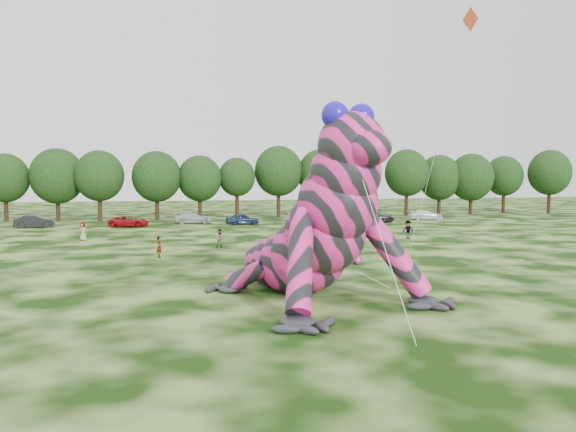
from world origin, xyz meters
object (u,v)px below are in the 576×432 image
(car_5, at_px, (321,218))
(spectator_3, at_px, (357,225))
(tree_15, at_px, (471,184))
(spectator_0, at_px, (159,247))
(spectator_2, at_px, (408,230))
(car_6, at_px, (377,217))
(tree_17, at_px, (549,182))
(tree_6, at_px, (100,186))
(car_7, at_px, (426,215))
(tree_12, at_px, (361,186))
(spectator_4, at_px, (83,231))
(tree_13, at_px, (407,183))
(tree_8, at_px, (200,187))
(inflatable_gecko, at_px, (294,202))
(car_3, at_px, (193,218))
(tree_5, at_px, (57,185))
(tree_10, at_px, (278,181))
(spectator_1, at_px, (220,238))
(tree_7, at_px, (157,186))
(car_1, at_px, (34,221))
(flying_kite, at_px, (465,39))
(car_4, at_px, (242,219))
(tree_14, at_px, (439,185))
(car_2, at_px, (129,221))
(tree_9, at_px, (237,188))
(tree_4, at_px, (5,187))
(tree_16, at_px, (504,184))
(tree_11, at_px, (321,183))

(car_5, relative_size, spectator_3, 2.31)
(tree_15, relative_size, spectator_0, 6.00)
(spectator_2, bearing_deg, car_6, 130.06)
(tree_15, xyz_separation_m, tree_17, (13.47, -1.11, 0.33))
(tree_6, xyz_separation_m, car_7, (43.55, -8.18, -4.06))
(tree_12, height_order, spectator_4, tree_12)
(tree_12, xyz_separation_m, tree_13, (7.12, -0.61, 0.58))
(tree_8, relative_size, car_5, 2.05)
(tree_6, bearing_deg, tree_17, -0.02)
(inflatable_gecko, relative_size, spectator_2, 10.39)
(car_3, height_order, car_7, car_3)
(tree_5, relative_size, tree_8, 1.10)
(tree_6, xyz_separation_m, car_3, (11.90, -6.98, -4.05))
(tree_17, relative_size, car_5, 2.36)
(tree_5, distance_m, tree_12, 43.14)
(car_6, bearing_deg, inflatable_gecko, 153.68)
(tree_10, relative_size, tree_15, 1.09)
(tree_5, relative_size, tree_6, 1.03)
(spectator_1, bearing_deg, tree_17, 31.14)
(tree_12, relative_size, tree_15, 0.93)
(tree_7, height_order, car_1, tree_7)
(flying_kite, xyz_separation_m, car_4, (-8.71, 36.34, -13.85))
(inflatable_gecko, xyz_separation_m, car_7, (29.24, 42.81, -3.94))
(tree_7, bearing_deg, car_3, -58.07)
(tree_12, relative_size, tree_14, 0.95)
(flying_kite, distance_m, tree_14, 55.36)
(tree_7, xyz_separation_m, car_2, (-3.30, -10.22, -4.08))
(tree_17, bearing_deg, spectator_2, -142.67)
(tree_9, xyz_separation_m, car_4, (-0.87, -10.92, -3.64))
(tree_14, relative_size, tree_17, 0.91)
(inflatable_gecko, bearing_deg, tree_12, 46.87)
(inflatable_gecko, relative_size, spectator_3, 9.78)
(tree_7, bearing_deg, car_1, -147.90)
(tree_5, distance_m, tree_8, 18.97)
(tree_4, relative_size, spectator_3, 4.79)
(tree_5, xyz_separation_m, tree_8, (18.91, -1.45, -0.43))
(flying_kite, bearing_deg, car_5, 87.78)
(car_3, bearing_deg, car_6, -95.34)
(car_1, distance_m, car_3, 18.52)
(tree_17, distance_m, car_5, 43.14)
(tree_9, bearing_deg, tree_14, 2.43)
(tree_8, relative_size, spectator_2, 5.02)
(tree_5, distance_m, spectator_1, 38.61)
(car_1, height_order, car_5, car_1)
(tree_5, distance_m, car_2, 15.92)
(tree_6, distance_m, tree_16, 63.06)
(tree_6, bearing_deg, car_5, -20.44)
(tree_5, height_order, tree_8, tree_5)
(tree_11, xyz_separation_m, car_4, (-13.59, -11.77, -4.33))
(tree_11, height_order, tree_16, tree_11)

